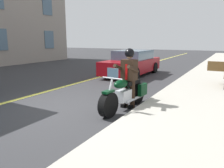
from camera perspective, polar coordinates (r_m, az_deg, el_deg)
The scene contains 5 objects.
ground_plane at distance 6.51m, azimuth -12.77°, elevation -6.31°, with size 80.00×80.00×0.00m, color #333335.
lane_center_stripe at distance 7.95m, azimuth -23.58°, elevation -3.70°, with size 60.00×0.16×0.01m, color #E5DB4C.
motorcycle_main at distance 6.20m, azimuth 3.59°, elevation -2.58°, with size 2.22×0.72×1.26m.
rider_main at distance 6.25m, azimuth 4.53°, elevation 2.98°, with size 0.66×0.59×1.74m.
car_silver at distance 12.30m, azimuth 5.39°, elevation 5.58°, with size 4.60×1.92×1.40m.
Camera 1 is at (4.56, 4.21, 1.97)m, focal length 34.46 mm.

